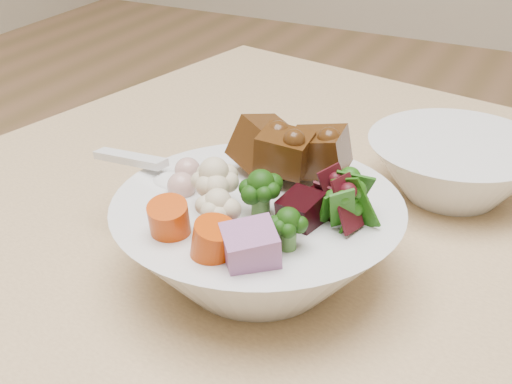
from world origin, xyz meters
The scene contains 3 objects.
food_bowl centered at (-0.03, 0.06, 0.70)m, with size 0.22×0.22×0.12m.
soup_spoon centered at (-0.12, 0.07, 0.73)m, with size 0.12×0.05×0.02m.
side_bowl centered at (0.07, 0.27, 0.69)m, with size 0.16×0.16×0.05m, color silver, non-canonical shape.
Camera 1 is at (0.18, -0.35, 0.99)m, focal length 50.00 mm.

